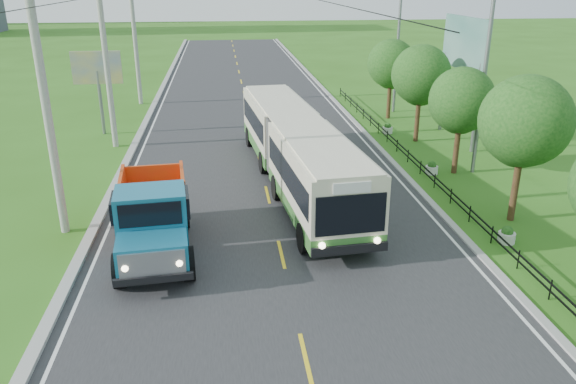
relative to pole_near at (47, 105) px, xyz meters
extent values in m
plane|color=#2D5F16|center=(8.26, -9.00, -5.09)|extent=(240.00, 240.00, 0.00)
cube|color=#28282B|center=(8.26, 11.00, -5.08)|extent=(14.00, 120.00, 0.02)
cube|color=#9E9E99|center=(1.06, 11.00, -5.02)|extent=(0.40, 120.00, 0.15)
cube|color=#9E9E99|center=(15.41, 11.00, -5.04)|extent=(0.30, 120.00, 0.10)
cube|color=silver|center=(1.61, 11.00, -5.07)|extent=(0.12, 120.00, 0.00)
cube|color=silver|center=(14.91, 11.00, -5.07)|extent=(0.12, 120.00, 0.00)
cube|color=yellow|center=(8.26, -9.00, -5.07)|extent=(0.12, 2.20, 0.00)
cube|color=black|center=(16.26, 5.00, -4.79)|extent=(0.04, 40.00, 0.60)
cylinder|color=gray|center=(-0.04, 0.00, -0.09)|extent=(0.32, 0.32, 10.00)
cylinder|color=gray|center=(-0.04, 12.00, -0.09)|extent=(0.32, 0.32, 10.00)
cylinder|color=gray|center=(-0.04, 24.00, -0.09)|extent=(0.32, 0.32, 10.00)
cylinder|color=#382314|center=(18.06, -1.00, -3.41)|extent=(0.28, 0.28, 3.36)
sphere|color=#154513|center=(18.06, -1.00, -0.89)|extent=(3.60, 3.60, 3.60)
sphere|color=#154513|center=(18.26, -0.50, -1.61)|extent=(2.64, 2.64, 2.64)
cylinder|color=#382314|center=(18.06, 5.00, -3.58)|extent=(0.28, 0.28, 3.02)
sphere|color=#154513|center=(18.06, 5.00, -1.31)|extent=(3.24, 3.24, 3.24)
sphere|color=#154513|center=(18.26, 5.50, -1.96)|extent=(2.38, 2.38, 2.38)
cylinder|color=#382314|center=(18.06, 11.00, -3.47)|extent=(0.28, 0.28, 3.25)
sphere|color=#154513|center=(18.06, 11.00, -1.03)|extent=(3.48, 3.48, 3.48)
sphere|color=#154513|center=(18.26, 11.50, -1.73)|extent=(2.55, 2.55, 2.55)
cylinder|color=#382314|center=(18.06, 17.00, -3.55)|extent=(0.28, 0.28, 3.08)
sphere|color=#154513|center=(18.06, 17.00, -1.24)|extent=(3.30, 3.30, 3.30)
sphere|color=#154513|center=(18.26, 17.50, -1.90)|extent=(2.42, 2.42, 2.42)
cylinder|color=slate|center=(19.06, 5.00, -0.59)|extent=(0.20, 0.20, 9.00)
cylinder|color=slate|center=(19.06, 19.00, -0.59)|extent=(0.20, 0.20, 9.00)
cylinder|color=silver|center=(16.86, -3.00, -4.89)|extent=(0.64, 0.64, 0.40)
sphere|color=#154513|center=(16.86, -3.00, -4.64)|extent=(0.44, 0.44, 0.44)
cylinder|color=silver|center=(16.86, 5.00, -4.89)|extent=(0.64, 0.64, 0.40)
sphere|color=#154513|center=(16.86, 5.00, -4.64)|extent=(0.44, 0.44, 0.44)
cylinder|color=silver|center=(16.86, 13.00, -4.89)|extent=(0.64, 0.64, 0.40)
sphere|color=#154513|center=(16.86, 13.00, -4.64)|extent=(0.44, 0.44, 0.44)
cylinder|color=slate|center=(-1.24, 15.00, -3.09)|extent=(0.20, 0.20, 4.00)
cube|color=yellow|center=(-1.24, 15.00, -0.89)|extent=(3.00, 0.15, 2.00)
cylinder|color=slate|center=(20.56, 8.50, -2.59)|extent=(0.24, 0.24, 5.00)
cylinder|color=slate|center=(20.56, 13.50, -2.59)|extent=(0.24, 0.24, 5.00)
cube|color=#144C47|center=(20.56, 11.00, 0.71)|extent=(0.20, 6.00, 3.00)
cube|color=#36712D|center=(10.11, -0.22, -4.23)|extent=(3.42, 8.36, 0.60)
cube|color=beige|center=(10.11, -0.22, -2.88)|extent=(3.42, 8.36, 2.10)
cube|color=black|center=(10.11, -0.22, -2.87)|extent=(3.40, 7.72, 1.03)
cube|color=#36712D|center=(9.33, 8.72, -4.23)|extent=(3.37, 7.82, 0.60)
cube|color=beige|center=(9.33, 8.72, -2.88)|extent=(3.37, 7.82, 2.10)
cube|color=black|center=(9.33, 8.72, -2.87)|extent=(3.36, 7.18, 1.03)
cube|color=#4C4C4C|center=(9.71, 4.38, -3.18)|extent=(2.64, 1.31, 2.59)
cube|color=black|center=(10.46, -4.31, -3.06)|extent=(2.44, 0.28, 1.41)
cylinder|color=black|center=(9.11, -2.88, -4.53)|extent=(0.44, 1.16, 1.13)
cylinder|color=black|center=(11.55, -2.66, -4.53)|extent=(0.44, 1.16, 1.13)
cylinder|color=black|center=(8.64, 2.43, -4.53)|extent=(0.44, 1.16, 1.13)
cylinder|color=black|center=(11.09, 2.65, -4.53)|extent=(0.44, 1.16, 1.13)
cylinder|color=black|center=(8.32, 6.12, -4.53)|extent=(0.44, 1.16, 1.13)
cylinder|color=black|center=(10.77, 6.33, -4.53)|extent=(0.44, 1.16, 1.13)
cylinder|color=black|center=(7.89, 11.10, -4.53)|extent=(0.44, 1.16, 1.13)
cylinder|color=black|center=(10.34, 11.32, -4.53)|extent=(0.44, 1.16, 1.13)
cube|color=#166789|center=(3.94, -4.70, -3.92)|extent=(2.36, 1.68, 1.06)
cube|color=#166789|center=(3.80, -3.12, -3.39)|extent=(2.48, 1.90, 2.13)
cube|color=black|center=(3.80, -3.12, -2.86)|extent=(2.69, 1.61, 0.74)
cube|color=black|center=(3.72, -2.27, -4.40)|extent=(1.63, 6.45, 0.27)
cube|color=red|center=(3.56, -0.47, -3.34)|extent=(2.72, 3.40, 1.38)
cylinder|color=black|center=(2.81, -4.59, -4.51)|extent=(0.48, 1.20, 1.17)
cylinder|color=black|center=(5.03, -4.39, -4.51)|extent=(0.48, 1.20, 1.17)
cylinder|color=black|center=(2.43, -0.36, -4.51)|extent=(0.48, 1.20, 1.17)
cylinder|color=black|center=(4.65, -0.16, -4.51)|extent=(0.48, 1.20, 1.17)
camera|label=1|loc=(6.35, -21.11, 4.38)|focal=35.00mm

